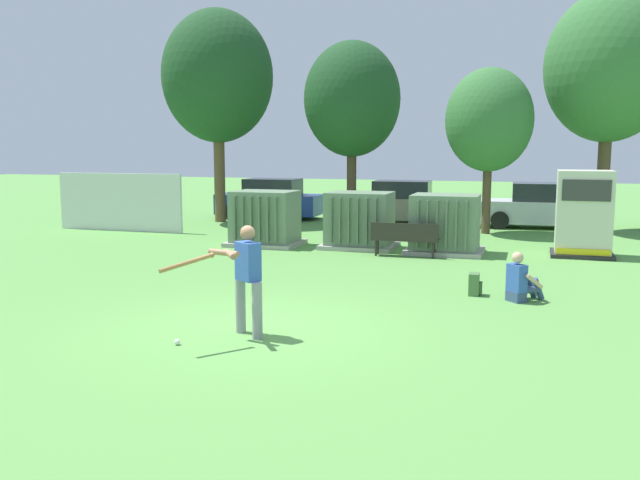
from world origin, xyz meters
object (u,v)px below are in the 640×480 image
(seated_spectator, at_px, (521,282))
(parked_car_leftmost, at_px, (270,200))
(transformer_mid_east, at_px, (445,225))
(transformer_west, at_px, (265,219))
(parked_car_left_of_center, at_px, (399,203))
(batter, at_px, (245,275))
(park_bench, at_px, (405,237))
(transformer_mid_west, at_px, (360,221))
(sports_ball, at_px, (177,342))
(parked_car_right_of_center, at_px, (539,207))
(generator_enclosure, at_px, (584,214))
(backpack, at_px, (475,285))

(seated_spectator, relative_size, parked_car_leftmost, 0.23)
(transformer_mid_east, relative_size, seated_spectator, 2.18)
(transformer_west, bearing_deg, parked_car_left_of_center, 69.30)
(batter, bearing_deg, parked_car_left_of_center, 92.60)
(transformer_mid_east, distance_m, park_bench, 1.38)
(transformer_mid_west, bearing_deg, sports_ball, -91.09)
(batter, relative_size, parked_car_leftmost, 0.41)
(parked_car_right_of_center, bearing_deg, parked_car_leftmost, 179.70)
(generator_enclosure, xyz_separation_m, parked_car_leftmost, (-11.54, 6.38, -0.38))
(transformer_mid_east, bearing_deg, sports_ball, -104.93)
(batter, relative_size, seated_spectator, 1.81)
(park_bench, bearing_deg, transformer_mid_east, 46.22)
(transformer_west, bearing_deg, generator_enclosure, 4.50)
(generator_enclosure, xyz_separation_m, seated_spectator, (-1.45, -6.07, -0.76))
(park_bench, relative_size, sports_ball, 20.13)
(generator_enclosure, relative_size, sports_ball, 25.56)
(batter, distance_m, sports_ball, 1.43)
(backpack, bearing_deg, sports_ball, -129.17)
(sports_ball, height_order, seated_spectator, seated_spectator)
(transformer_west, distance_m, transformer_mid_east, 5.30)
(park_bench, distance_m, batter, 8.38)
(transformer_mid_east, relative_size, generator_enclosure, 0.91)
(transformer_mid_east, xyz_separation_m, parked_car_leftmost, (-7.95, 6.97, -0.04))
(generator_enclosure, relative_size, backpack, 5.23)
(generator_enclosure, bearing_deg, parked_car_leftmost, 151.06)
(transformer_mid_east, bearing_deg, backpack, -76.44)
(parked_car_left_of_center, height_order, parked_car_right_of_center, same)
(batter, distance_m, parked_car_right_of_center, 16.79)
(seated_spectator, xyz_separation_m, parked_car_left_of_center, (-4.77, 12.44, 0.38))
(generator_enclosure, distance_m, batter, 11.31)
(sports_ball, bearing_deg, batter, 43.61)
(parked_car_leftmost, bearing_deg, park_bench, -48.62)
(sports_ball, relative_size, parked_car_right_of_center, 0.02)
(parked_car_left_of_center, bearing_deg, transformer_mid_east, -69.30)
(generator_enclosure, height_order, parked_car_leftmost, generator_enclosure)
(sports_ball, relative_size, backpack, 0.20)
(parked_car_right_of_center, bearing_deg, transformer_west, -137.94)
(park_bench, bearing_deg, parked_car_left_of_center, 102.01)
(batter, height_order, seated_spectator, batter)
(transformer_mid_east, bearing_deg, generator_enclosure, 9.34)
(transformer_mid_east, bearing_deg, transformer_mid_west, 174.99)
(backpack, bearing_deg, parked_car_right_of_center, 84.22)
(park_bench, bearing_deg, transformer_west, 168.69)
(sports_ball, relative_size, seated_spectator, 0.09)
(seated_spectator, distance_m, parked_car_leftmost, 16.02)
(transformer_mid_west, relative_size, transformer_mid_east, 1.00)
(transformer_west, relative_size, generator_enclosure, 0.91)
(transformer_west, height_order, backpack, transformer_west)
(park_bench, relative_size, parked_car_leftmost, 0.43)
(sports_ball, bearing_deg, parked_car_right_of_center, 73.07)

